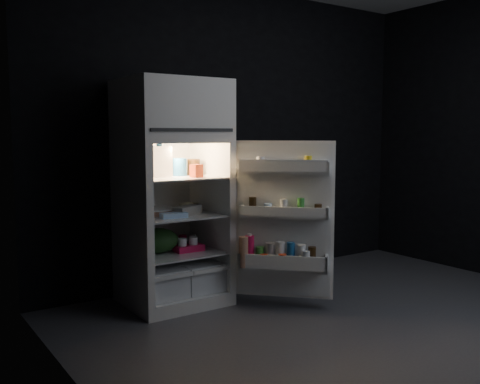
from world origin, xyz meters
TOP-DOWN VIEW (x-y plane):
  - floor at (0.00, 0.00)m, footprint 4.00×3.40m
  - wall_back at (0.00, 1.70)m, footprint 4.00×0.00m
  - wall_left at (-2.00, 0.00)m, footprint 0.00×3.40m
  - refrigerator at (-0.90, 1.32)m, footprint 0.76×0.71m
  - fridge_door at (-0.26, 0.68)m, footprint 0.64×0.65m
  - milk_jug at (-1.00, 1.31)m, footprint 0.16×0.16m
  - mayo_jar at (-0.82, 1.31)m, footprint 0.11×0.11m
  - jam_jar at (-0.68, 1.34)m, footprint 0.11×0.11m
  - amber_bottle at (-1.15, 1.42)m, footprint 0.10×0.10m
  - small_carton at (-0.79, 1.11)m, footprint 0.10×0.09m
  - egg_carton at (-0.83, 1.18)m, footprint 0.28×0.20m
  - pie at (-1.02, 1.34)m, footprint 0.32×0.32m
  - flat_package at (-0.99, 1.10)m, footprint 0.21×0.13m
  - wrapped_pkg at (-0.66, 1.46)m, footprint 0.16×0.15m
  - produce_bag at (-1.03, 1.29)m, footprint 0.37×0.33m
  - yogurt_tray at (-0.80, 1.21)m, footprint 0.23×0.13m
  - small_can_red at (-0.75, 1.42)m, footprint 0.09×0.09m
  - small_can_silver at (-0.66, 1.41)m, footprint 0.09×0.09m

SIDE VIEW (x-z plane):
  - floor at x=0.00m, z-range 0.00..0.00m
  - yogurt_tray at x=-0.80m, z-range 0.43..0.48m
  - small_can_red at x=-0.75m, z-range 0.43..0.52m
  - small_can_silver at x=-0.66m, z-range 0.43..0.52m
  - produce_bag at x=-1.03m, z-range 0.43..0.62m
  - fridge_door at x=-0.26m, z-range 0.07..1.29m
  - pie at x=-1.02m, z-range 0.73..0.77m
  - flat_package at x=-0.99m, z-range 0.73..0.77m
  - wrapped_pkg at x=-0.66m, z-range 0.73..0.78m
  - egg_carton at x=-0.83m, z-range 0.73..0.80m
  - refrigerator at x=-0.90m, z-range 0.07..1.85m
  - small_carton at x=-0.79m, z-range 1.03..1.13m
  - jam_jar at x=-0.68m, z-range 1.03..1.16m
  - mayo_jar at x=-0.82m, z-range 1.03..1.17m
  - amber_bottle at x=-1.15m, z-range 1.03..1.25m
  - milk_jug at x=-1.00m, z-range 1.03..1.27m
  - wall_back at x=0.00m, z-range 0.00..2.70m
  - wall_left at x=-2.00m, z-range 0.00..2.70m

